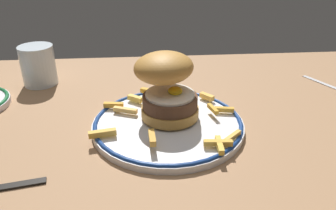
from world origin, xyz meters
TOP-DOWN VIEW (x-y plane):
  - ground_plane at (0.00, 0.00)cm, footprint 111.83×84.19cm
  - dinner_plate at (-1.42, 1.58)cm, footprint 27.15×27.15cm
  - burger at (-1.50, 4.19)cm, footprint 15.28×15.27cm
  - fries_pile at (-1.54, 2.91)cm, footprint 26.14×24.80cm
  - water_glass at (-29.55, 24.22)cm, footprint 7.71×7.71cm
  - fork at (37.63, 16.70)cm, footprint 7.44×13.59cm

SIDE VIEW (x-z plane):
  - ground_plane at x=0.00cm, z-range -4.00..0.00cm
  - fork at x=37.63cm, z-range 0.00..0.36cm
  - dinner_plate at x=-1.42cm, z-range 0.04..1.64cm
  - fries_pile at x=-1.54cm, z-range 1.28..3.20cm
  - water_glass at x=-29.55cm, z-range -0.65..8.47cm
  - burger at x=-1.50cm, z-range 1.64..13.43cm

